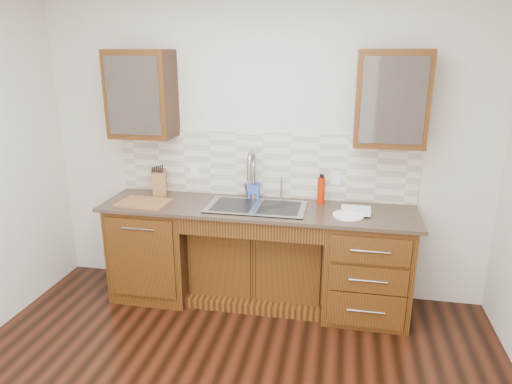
% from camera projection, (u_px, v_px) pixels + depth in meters
% --- Properties ---
extents(wall_back, '(4.00, 0.10, 2.70)m').
position_uv_depth(wall_back, '(265.00, 148.00, 4.12)').
color(wall_back, beige).
rests_on(wall_back, ground).
extents(base_cabinet_left, '(0.70, 0.62, 0.88)m').
position_uv_depth(base_cabinet_left, '(156.00, 248.00, 4.22)').
color(base_cabinet_left, '#593014').
rests_on(base_cabinet_left, ground).
extents(base_cabinet_center, '(1.20, 0.44, 0.70)m').
position_uv_depth(base_cabinet_center, '(259.00, 261.00, 4.16)').
color(base_cabinet_center, '#593014').
rests_on(base_cabinet_center, ground).
extents(base_cabinet_right, '(0.70, 0.62, 0.88)m').
position_uv_depth(base_cabinet_right, '(366.00, 266.00, 3.87)').
color(base_cabinet_right, '#593014').
rests_on(base_cabinet_right, ground).
extents(countertop, '(2.70, 0.65, 0.03)m').
position_uv_depth(countertop, '(257.00, 208.00, 3.90)').
color(countertop, '#84705B').
rests_on(countertop, base_cabinet_left).
extents(backsplash, '(2.70, 0.02, 0.59)m').
position_uv_depth(backsplash, '(263.00, 165.00, 4.10)').
color(backsplash, beige).
rests_on(backsplash, wall_back).
extents(sink, '(0.84, 0.46, 0.19)m').
position_uv_depth(sink, '(256.00, 217.00, 3.91)').
color(sink, '#9E9EA5').
rests_on(sink, countertop).
extents(faucet, '(0.04, 0.04, 0.40)m').
position_uv_depth(faucet, '(253.00, 177.00, 4.05)').
color(faucet, '#999993').
rests_on(faucet, countertop).
extents(filter_tap, '(0.02, 0.02, 0.24)m').
position_uv_depth(filter_tap, '(281.00, 187.00, 4.04)').
color(filter_tap, '#999993').
rests_on(filter_tap, countertop).
extents(upper_cabinet_left, '(0.55, 0.34, 0.75)m').
position_uv_depth(upper_cabinet_left, '(142.00, 94.00, 3.97)').
color(upper_cabinet_left, '#593014').
rests_on(upper_cabinet_left, wall_back).
extents(upper_cabinet_right, '(0.55, 0.34, 0.75)m').
position_uv_depth(upper_cabinet_right, '(391.00, 99.00, 3.58)').
color(upper_cabinet_right, '#593014').
rests_on(upper_cabinet_right, wall_back).
extents(outlet_left, '(0.08, 0.01, 0.12)m').
position_uv_depth(outlet_left, '(194.00, 171.00, 4.24)').
color(outlet_left, white).
rests_on(outlet_left, backsplash).
extents(outlet_right, '(0.08, 0.01, 0.12)m').
position_uv_depth(outlet_right, '(336.00, 178.00, 4.00)').
color(outlet_right, white).
rests_on(outlet_right, backsplash).
extents(soap_bottle, '(0.10, 0.11, 0.21)m').
position_uv_depth(soap_bottle, '(254.00, 187.00, 4.09)').
color(soap_bottle, blue).
rests_on(soap_bottle, countertop).
extents(water_bottle, '(0.07, 0.07, 0.24)m').
position_uv_depth(water_bottle, '(321.00, 191.00, 3.93)').
color(water_bottle, '#B51F00').
rests_on(water_bottle, countertop).
extents(plate, '(0.26, 0.26, 0.01)m').
position_uv_depth(plate, '(348.00, 215.00, 3.67)').
color(plate, white).
rests_on(plate, countertop).
extents(dish_towel, '(0.24, 0.17, 0.04)m').
position_uv_depth(dish_towel, '(356.00, 210.00, 3.71)').
color(dish_towel, '#EDEAC8').
rests_on(dish_towel, plate).
extents(knife_block, '(0.18, 0.23, 0.22)m').
position_uv_depth(knife_block, '(160.00, 183.00, 4.22)').
color(knife_block, '#A57545').
rests_on(knife_block, countertop).
extents(cutting_board, '(0.45, 0.33, 0.02)m').
position_uv_depth(cutting_board, '(144.00, 203.00, 3.97)').
color(cutting_board, brown).
rests_on(cutting_board, countertop).
extents(cup_left_a, '(0.18, 0.18, 0.11)m').
position_uv_depth(cup_left_a, '(126.00, 99.00, 4.01)').
color(cup_left_a, white).
rests_on(cup_left_a, upper_cabinet_left).
extents(cup_left_b, '(0.12, 0.12, 0.09)m').
position_uv_depth(cup_left_b, '(149.00, 101.00, 3.97)').
color(cup_left_b, white).
rests_on(cup_left_b, upper_cabinet_left).
extents(cup_right_a, '(0.15, 0.15, 0.10)m').
position_uv_depth(cup_right_a, '(373.00, 105.00, 3.62)').
color(cup_right_a, white).
rests_on(cup_right_a, upper_cabinet_right).
extents(cup_right_b, '(0.09, 0.09, 0.08)m').
position_uv_depth(cup_right_b, '(399.00, 106.00, 3.59)').
color(cup_right_b, white).
rests_on(cup_right_b, upper_cabinet_right).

